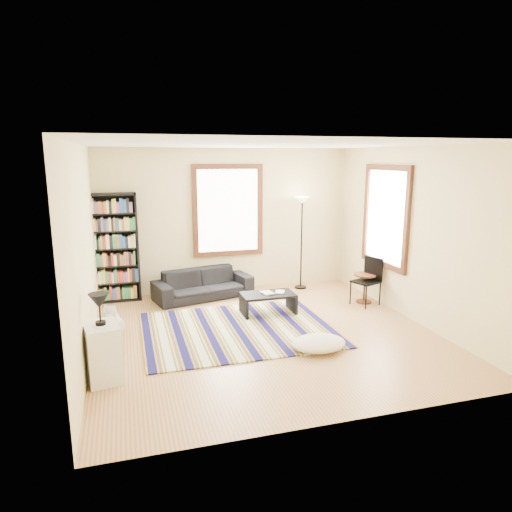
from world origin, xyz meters
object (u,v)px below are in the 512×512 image
object	(u,v)px
sofa	(203,284)
floor_lamp	(301,243)
floor_cushion	(319,343)
bookshelf	(113,248)
coffee_table	(268,304)
side_table	(364,288)
white_cabinet	(103,352)
folding_chair	(366,282)
dog	(112,319)

from	to	relation	value
sofa	floor_lamp	bearing A→B (deg)	-10.77
floor_cushion	floor_lamp	distance (m)	3.19
bookshelf	coffee_table	distance (m)	3.02
side_table	white_cabinet	xyz separation A→B (m)	(-4.50, -1.81, 0.08)
bookshelf	folding_chair	bearing A→B (deg)	-19.19
coffee_table	folding_chair	xyz separation A→B (m)	(1.84, -0.01, 0.25)
bookshelf	dog	distance (m)	1.95
dog	floor_cushion	bearing A→B (deg)	-18.19
sofa	floor_cushion	bearing A→B (deg)	-81.97
floor_cushion	dog	size ratio (longest dim) A/B	1.46
sofa	side_table	xyz separation A→B (m)	(2.80, -1.12, 0.00)
sofa	dog	size ratio (longest dim) A/B	3.48
floor_cushion	side_table	world-z (taller)	side_table
floor_lamp	floor_cushion	bearing A→B (deg)	-107.02
folding_chair	white_cabinet	world-z (taller)	folding_chair
floor_lamp	white_cabinet	xyz separation A→B (m)	(-3.73, -3.02, -0.58)
bookshelf	white_cabinet	distance (m)	3.26
floor_lamp	side_table	bearing A→B (deg)	-57.74
coffee_table	dog	world-z (taller)	dog
coffee_table	side_table	world-z (taller)	side_table
floor_cushion	folding_chair	xyz separation A→B (m)	(1.62, 1.61, 0.33)
floor_lamp	white_cabinet	distance (m)	4.84
sofa	folding_chair	distance (m)	3.02
sofa	floor_cushion	world-z (taller)	sofa
sofa	side_table	bearing A→B (deg)	-35.38
coffee_table	side_table	distance (m)	1.90
floor_cushion	dog	world-z (taller)	dog
floor_lamp	side_table	world-z (taller)	floor_lamp
coffee_table	side_table	size ratio (longest dim) A/B	1.67
floor_cushion	bookshelf	bearing A→B (deg)	131.08
coffee_table	white_cabinet	size ratio (longest dim) A/B	1.29
side_table	sofa	bearing A→B (deg)	158.21
floor_cushion	folding_chair	world-z (taller)	folding_chair
coffee_table	floor_lamp	size ratio (longest dim) A/B	0.48
sofa	side_table	size ratio (longest dim) A/B	3.42
folding_chair	floor_cushion	bearing A→B (deg)	-156.10
floor_cushion	white_cabinet	distance (m)	2.84
white_cabinet	bookshelf	bearing A→B (deg)	77.11
floor_lamp	folding_chair	xyz separation A→B (m)	(0.72, -1.34, -0.50)
white_cabinet	floor_lamp	bearing A→B (deg)	28.21
sofa	floor_lamp	size ratio (longest dim) A/B	0.99
folding_chair	dog	size ratio (longest dim) A/B	1.62
sofa	bookshelf	world-z (taller)	bookshelf
sofa	coffee_table	xyz separation A→B (m)	(0.90, -1.23, -0.09)
coffee_table	folding_chair	distance (m)	1.86
floor_cushion	white_cabinet	world-z (taller)	white_cabinet
coffee_table	folding_chair	world-z (taller)	folding_chair
folding_chair	white_cabinet	bearing A→B (deg)	179.90
floor_cushion	white_cabinet	size ratio (longest dim) A/B	1.10
floor_lamp	folding_chair	distance (m)	1.60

